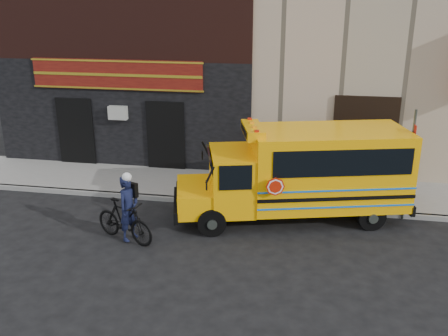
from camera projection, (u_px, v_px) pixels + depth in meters
name	position (u px, v px, depth m)	size (l,w,h in m)	color
ground	(224.00, 243.00, 13.63)	(120.00, 120.00, 0.00)	black
curb	(239.00, 204.00, 16.02)	(40.00, 0.20, 0.15)	gray
sidewalk	(245.00, 187.00, 17.42)	(40.00, 3.00, 0.15)	slate
building	(267.00, 2.00, 21.34)	(20.00, 10.70, 12.00)	tan
school_bus	(305.00, 171.00, 14.72)	(7.22, 3.84, 2.92)	black
sign_pole	(410.00, 161.00, 14.48)	(0.07, 0.30, 3.38)	#48514A
bicycle	(124.00, 221.00, 13.60)	(0.56, 1.98, 1.19)	black
cyclist	(129.00, 210.00, 13.51)	(0.67, 0.44, 1.83)	black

